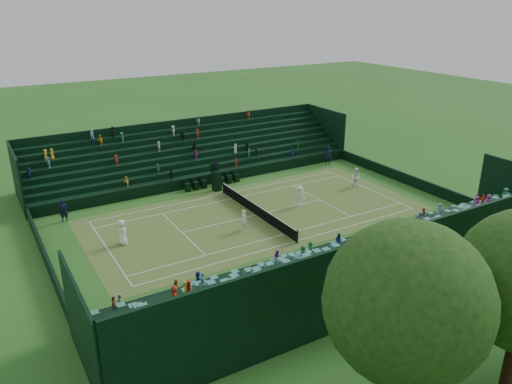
% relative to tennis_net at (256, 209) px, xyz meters
% --- Properties ---
extents(ground, '(160.00, 160.00, 0.00)m').
position_rel_tennis_net_xyz_m(ground, '(0.00, 0.00, -0.53)').
color(ground, '#2C6620').
rests_on(ground, ground).
extents(court_surface, '(12.97, 26.77, 0.01)m').
position_rel_tennis_net_xyz_m(court_surface, '(0.00, 0.00, -0.52)').
color(court_surface, '#327928').
rests_on(court_surface, ground).
extents(perimeter_wall_north, '(17.17, 0.20, 1.00)m').
position_rel_tennis_net_xyz_m(perimeter_wall_north, '(0.00, 15.88, -0.03)').
color(perimeter_wall_north, black).
rests_on(perimeter_wall_north, ground).
extents(perimeter_wall_south, '(17.17, 0.20, 1.00)m').
position_rel_tennis_net_xyz_m(perimeter_wall_south, '(0.00, -15.88, -0.03)').
color(perimeter_wall_south, black).
rests_on(perimeter_wall_south, ground).
extents(perimeter_wall_east, '(0.20, 31.77, 1.00)m').
position_rel_tennis_net_xyz_m(perimeter_wall_east, '(8.48, 0.00, -0.03)').
color(perimeter_wall_east, black).
rests_on(perimeter_wall_east, ground).
extents(perimeter_wall_west, '(0.20, 31.77, 1.00)m').
position_rel_tennis_net_xyz_m(perimeter_wall_west, '(-8.48, 0.00, -0.03)').
color(perimeter_wall_west, black).
rests_on(perimeter_wall_west, ground).
extents(north_grandstand, '(6.60, 32.00, 4.90)m').
position_rel_tennis_net_xyz_m(north_grandstand, '(12.66, 0.00, 1.02)').
color(north_grandstand, black).
rests_on(north_grandstand, ground).
extents(south_grandstand, '(6.60, 32.00, 4.90)m').
position_rel_tennis_net_xyz_m(south_grandstand, '(-12.66, 0.00, 1.02)').
color(south_grandstand, black).
rests_on(south_grandstand, ground).
extents(tennis_net, '(11.67, 0.10, 1.06)m').
position_rel_tennis_net_xyz_m(tennis_net, '(0.00, 0.00, 0.00)').
color(tennis_net, black).
rests_on(tennis_net, ground).
extents(umpire_chair, '(0.88, 0.88, 2.77)m').
position_rel_tennis_net_xyz_m(umpire_chair, '(-6.65, -0.22, 0.66)').
color(umpire_chair, black).
rests_on(umpire_chair, ground).
extents(courtside_chairs, '(0.50, 5.47, 1.09)m').
position_rel_tennis_net_xyz_m(courtside_chairs, '(-7.83, -0.07, -0.11)').
color(courtside_chairs, black).
rests_on(courtside_chairs, ground).
extents(player_near_west, '(0.96, 0.68, 1.85)m').
position_rel_tennis_net_xyz_m(player_near_west, '(-0.40, -10.69, 0.40)').
color(player_near_west, white).
rests_on(player_near_west, ground).
extents(player_near_east, '(0.64, 0.44, 1.67)m').
position_rel_tennis_net_xyz_m(player_near_east, '(1.98, -2.20, 0.31)').
color(player_near_east, white).
rests_on(player_near_east, ground).
extents(player_far_west, '(0.98, 0.82, 1.83)m').
position_rel_tennis_net_xyz_m(player_far_west, '(-0.95, 11.28, 0.39)').
color(player_far_west, white).
rests_on(player_far_west, ground).
extents(player_far_east, '(1.33, 1.17, 1.79)m').
position_rel_tennis_net_xyz_m(player_far_east, '(0.13, 4.12, 0.37)').
color(player_far_east, white).
rests_on(player_far_east, ground).
extents(line_judge_north, '(0.70, 0.85, 2.02)m').
position_rel_tennis_net_xyz_m(line_judge_north, '(-7.51, 13.24, 0.49)').
color(line_judge_north, black).
rests_on(line_judge_north, ground).
extents(line_judge_south, '(0.62, 0.76, 1.80)m').
position_rel_tennis_net_xyz_m(line_judge_south, '(-6.57, -13.47, 0.37)').
color(line_judge_south, black).
rests_on(line_judge_south, ground).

